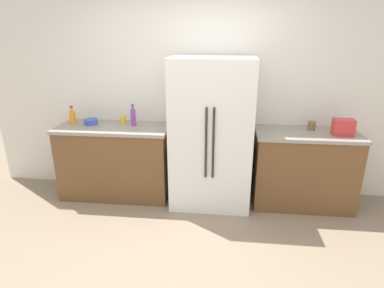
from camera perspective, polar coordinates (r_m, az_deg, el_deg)
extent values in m
plane|color=gray|center=(3.10, -2.67, -21.48)|extent=(11.05, 11.05, 0.00)
cube|color=silver|center=(4.04, 0.62, 10.71)|extent=(5.52, 0.10, 2.83)
cube|color=brown|center=(4.19, -13.62, -3.28)|extent=(1.37, 0.58, 0.90)
cube|color=gray|center=(4.04, -14.14, 2.86)|extent=(1.40, 0.61, 0.04)
cube|color=brown|center=(4.08, 19.51, -4.55)|extent=(1.17, 0.58, 0.90)
cube|color=gray|center=(3.92, 20.27, 1.73)|extent=(1.20, 0.61, 0.04)
cube|color=white|center=(3.75, 3.52, 1.83)|extent=(0.95, 0.67, 1.79)
cylinder|color=#262628|center=(3.42, 2.57, 0.09)|extent=(0.02, 0.02, 0.81)
cylinder|color=#262628|center=(3.42, 3.90, 0.04)|extent=(0.02, 0.02, 0.81)
cube|color=red|center=(3.93, 25.82, 2.76)|extent=(0.22, 0.14, 0.19)
cylinder|color=purple|center=(3.99, -10.64, 4.73)|extent=(0.06, 0.06, 0.20)
cylinder|color=purple|center=(3.96, -10.75, 6.53)|extent=(0.03, 0.03, 0.05)
cylinder|color=#333338|center=(3.95, -10.79, 7.01)|extent=(0.03, 0.03, 0.02)
cylinder|color=orange|center=(4.28, -20.91, 4.51)|extent=(0.08, 0.08, 0.16)
cylinder|color=orange|center=(4.26, -21.08, 5.91)|extent=(0.03, 0.03, 0.05)
cylinder|color=#333338|center=(4.25, -21.14, 6.35)|extent=(0.04, 0.04, 0.02)
cylinder|color=brown|center=(4.03, 20.93, 3.17)|extent=(0.09, 0.09, 0.10)
cylinder|color=yellow|center=(4.13, -12.47, 4.38)|extent=(0.08, 0.08, 0.10)
cylinder|color=blue|center=(4.20, -17.93, 3.89)|extent=(0.17, 0.17, 0.07)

